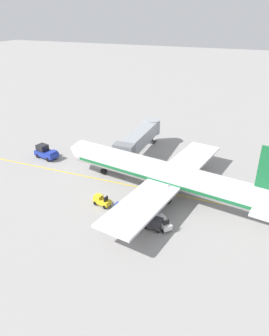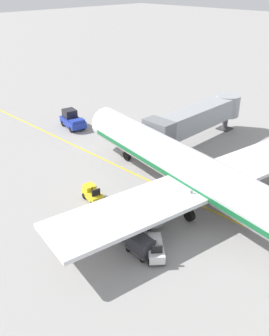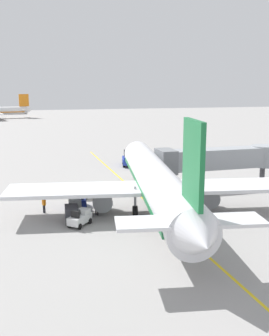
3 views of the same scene
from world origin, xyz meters
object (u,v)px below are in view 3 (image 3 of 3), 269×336
Objects in this scene: parked_airliner at (155,181)px; baggage_cart_second_in_train at (72,213)px; baggage_tug_lead at (80,218)px; baggage_cart_front at (75,204)px; pushback_tractor at (129,159)px; jet_bridge at (218,159)px; baggage_tug_trailing at (79,200)px; baggage_tug_spare at (82,191)px; ground_crew_wing_walker at (97,206)px; ground_crew_loader at (44,204)px.

parked_airliner reaches higher than baggage_cart_second_in_train.
baggage_tug_lead reaches higher than baggage_cart_second_in_train.
baggage_cart_front is at bearing 89.48° from baggage_tug_lead.
baggage_cart_front is (-12.04, -22.78, -0.15)m from pushback_tractor.
parked_airliner reaches higher than jet_bridge.
baggage_cart_front is (-0.78, -2.02, 0.24)m from baggage_tug_trailing.
baggage_cart_second_in_train is (-8.85, -1.33, -2.24)m from parked_airliner.
jet_bridge is 6.32× the size of baggage_tug_lead.
jet_bridge reaches higher than baggage_cart_front.
baggage_tug_lead is 9.77m from baggage_tug_spare.
baggage_tug_lead is 1.58× the size of ground_crew_wing_walker.
parked_airliner is 14.57m from jet_bridge.
pushback_tractor is 2.82× the size of ground_crew_loader.
parked_airliner is 13.95× the size of baggage_tug_lead.
baggage_tug_spare is at bearing 46.47° from ground_crew_loader.
jet_bridge is 9.97× the size of ground_crew_loader.
baggage_tug_lead is at bearing -114.34° from pushback_tractor.
ground_crew_loader is (-3.04, 0.76, 0.00)m from baggage_cart_front.
ground_crew_wing_walker is 1.00× the size of ground_crew_loader.
ground_crew_loader is at bearing -133.53° from baggage_tug_spare.
baggage_tug_trailing is 0.87× the size of baggage_cart_second_in_train.
ground_crew_wing_walker is 5.50m from ground_crew_loader.
baggage_tug_lead is 1.22m from baggage_cart_second_in_train.
parked_airliner is at bearing -1.67° from ground_crew_wing_walker.
pushback_tractor is at bearing 61.51° from baggage_tug_trailing.
baggage_cart_second_in_train is at bearing 122.53° from baggage_tug_lead.
baggage_cart_front is at bearing -117.86° from pushback_tractor.
jet_bridge is 6.59× the size of baggage_tug_trailing.
pushback_tractor is 25.77m from baggage_cart_front.
ground_crew_loader is (-11.21, 2.35, -2.23)m from parked_airliner.
parked_airliner reaches higher than baggage_tug_trailing.
baggage_tug_spare is at bearing 76.56° from baggage_tug_trailing.
baggage_tug_spare is at bearing 92.87° from ground_crew_wing_walker.
jet_bridge is (11.77, 8.58, 0.27)m from parked_airliner.
pushback_tractor is at bearing 63.66° from baggage_cart_second_in_train.
parked_airliner is at bearing -143.91° from jet_bridge.
baggage_cart_front is (-1.66, -5.70, 0.24)m from baggage_tug_spare.
baggage_cart_front is 1.74× the size of ground_crew_loader.
baggage_tug_spare is (0.88, 3.68, 0.00)m from baggage_tug_trailing.
jet_bridge reaches higher than baggage_tug_spare.
baggage_cart_second_in_train is at bearing -116.34° from pushback_tractor.
baggage_tug_spare is at bearing 80.04° from baggage_tug_lead.
parked_airliner is 10.08m from baggage_tug_spare.
baggage_cart_second_in_train is 3.09m from ground_crew_wing_walker.
ground_crew_loader is (-3.00, 4.69, 0.24)m from baggage_tug_lead.
ground_crew_loader is at bearing 165.94° from baggage_cart_front.
baggage_tug_trailing reaches higher than baggage_cart_front.
baggage_tug_lead and baggage_tug_trailing have the same top height.
parked_airliner is 8.59m from baggage_tug_trailing.
pushback_tractor is at bearing 67.47° from ground_crew_wing_walker.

